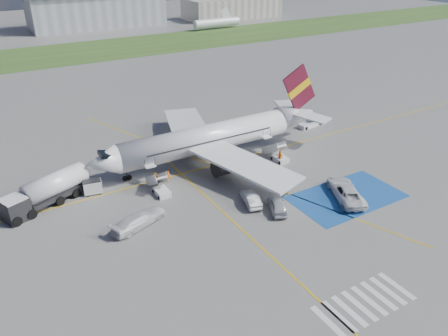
{
  "coord_description": "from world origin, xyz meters",
  "views": [
    {
      "loc": [
        -27.01,
        -36.2,
        28.09
      ],
      "look_at": [
        -2.58,
        4.71,
        3.5
      ],
      "focal_mm": 35.0,
      "sensor_mm": 36.0,
      "label": 1
    }
  ],
  "objects_px": {
    "gpu_cart": "(93,188)",
    "belt_loader": "(310,124)",
    "van_white_a": "(346,189)",
    "van_white_b": "(139,218)",
    "fuel_tanker": "(47,193)",
    "airliner": "(215,137)",
    "car_silver_b": "(251,199)",
    "car_silver_a": "(277,205)"
  },
  "relations": [
    {
      "from": "gpu_cart",
      "to": "belt_loader",
      "type": "relative_size",
      "value": 0.47
    },
    {
      "from": "airliner",
      "to": "fuel_tanker",
      "type": "xyz_separation_m",
      "value": [
        -23.69,
        -0.79,
        -1.88
      ]
    },
    {
      "from": "airliner",
      "to": "van_white_b",
      "type": "xyz_separation_m",
      "value": [
        -15.91,
        -10.67,
        -2.36
      ]
    },
    {
      "from": "belt_loader",
      "to": "van_white_b",
      "type": "distance_m",
      "value": 38.44
    },
    {
      "from": "car_silver_b",
      "to": "van_white_b",
      "type": "distance_m",
      "value": 13.46
    },
    {
      "from": "van_white_a",
      "to": "van_white_b",
      "type": "xyz_separation_m",
      "value": [
        -24.19,
        7.29,
        -0.11
      ]
    },
    {
      "from": "airliner",
      "to": "gpu_cart",
      "type": "relative_size",
      "value": 15.23
    },
    {
      "from": "gpu_cart",
      "to": "car_silver_b",
      "type": "distance_m",
      "value": 19.86
    },
    {
      "from": "gpu_cart",
      "to": "car_silver_a",
      "type": "relative_size",
      "value": 0.54
    },
    {
      "from": "belt_loader",
      "to": "car_silver_b",
      "type": "xyz_separation_m",
      "value": [
        -22.93,
        -15.68,
        0.35
      ]
    },
    {
      "from": "gpu_cart",
      "to": "van_white_b",
      "type": "bearing_deg",
      "value": -66.13
    },
    {
      "from": "gpu_cart",
      "to": "van_white_a",
      "type": "relative_size",
      "value": 0.4
    },
    {
      "from": "fuel_tanker",
      "to": "van_white_b",
      "type": "bearing_deg",
      "value": -73.66
    },
    {
      "from": "car_silver_b",
      "to": "car_silver_a",
      "type": "bearing_deg",
      "value": 137.87
    },
    {
      "from": "van_white_a",
      "to": "van_white_b",
      "type": "distance_m",
      "value": 25.26
    },
    {
      "from": "car_silver_b",
      "to": "fuel_tanker",
      "type": "bearing_deg",
      "value": -15.08
    },
    {
      "from": "airliner",
      "to": "belt_loader",
      "type": "distance_m",
      "value": 20.59
    },
    {
      "from": "airliner",
      "to": "van_white_a",
      "type": "bearing_deg",
      "value": -65.25
    },
    {
      "from": "airliner",
      "to": "fuel_tanker",
      "type": "distance_m",
      "value": 23.77
    },
    {
      "from": "gpu_cart",
      "to": "van_white_a",
      "type": "distance_m",
      "value": 31.56
    },
    {
      "from": "belt_loader",
      "to": "car_silver_a",
      "type": "height_order",
      "value": "car_silver_a"
    },
    {
      "from": "gpu_cart",
      "to": "belt_loader",
      "type": "distance_m",
      "value": 38.71
    },
    {
      "from": "gpu_cart",
      "to": "car_silver_b",
      "type": "relative_size",
      "value": 0.55
    },
    {
      "from": "car_silver_b",
      "to": "van_white_a",
      "type": "xyz_separation_m",
      "value": [
        10.98,
        -4.71,
        0.42
      ]
    },
    {
      "from": "car_silver_b",
      "to": "van_white_a",
      "type": "distance_m",
      "value": 11.95
    },
    {
      "from": "gpu_cart",
      "to": "belt_loader",
      "type": "height_order",
      "value": "gpu_cart"
    },
    {
      "from": "airliner",
      "to": "gpu_cart",
      "type": "distance_m",
      "value": 18.53
    },
    {
      "from": "car_silver_a",
      "to": "belt_loader",
      "type": "bearing_deg",
      "value": -114.94
    },
    {
      "from": "airliner",
      "to": "van_white_a",
      "type": "height_order",
      "value": "airliner"
    },
    {
      "from": "car_silver_a",
      "to": "car_silver_b",
      "type": "relative_size",
      "value": 1.02
    },
    {
      "from": "car_silver_a",
      "to": "van_white_b",
      "type": "distance_m",
      "value": 15.98
    },
    {
      "from": "car_silver_b",
      "to": "van_white_b",
      "type": "relative_size",
      "value": 0.83
    },
    {
      "from": "airliner",
      "to": "car_silver_b",
      "type": "relative_size",
      "value": 8.37
    },
    {
      "from": "van_white_b",
      "to": "fuel_tanker",
      "type": "bearing_deg",
      "value": 18.27
    },
    {
      "from": "airliner",
      "to": "gpu_cart",
      "type": "xyz_separation_m",
      "value": [
        -18.33,
        -0.99,
        -2.56
      ]
    },
    {
      "from": "airliner",
      "to": "gpu_cart",
      "type": "bearing_deg",
      "value": -176.91
    },
    {
      "from": "car_silver_a",
      "to": "van_white_b",
      "type": "xyz_separation_m",
      "value": [
        -15.02,
        5.45,
        0.27
      ]
    },
    {
      "from": "gpu_cart",
      "to": "car_silver_b",
      "type": "height_order",
      "value": "gpu_cart"
    },
    {
      "from": "car_silver_a",
      "to": "van_white_a",
      "type": "height_order",
      "value": "van_white_a"
    },
    {
      "from": "gpu_cart",
      "to": "car_silver_a",
      "type": "xyz_separation_m",
      "value": [
        17.44,
        -15.13,
        -0.07
      ]
    },
    {
      "from": "fuel_tanker",
      "to": "van_white_a",
      "type": "bearing_deg",
      "value": -50.11
    },
    {
      "from": "gpu_cart",
      "to": "van_white_b",
      "type": "xyz_separation_m",
      "value": [
        2.42,
        -9.68,
        0.2
      ]
    }
  ]
}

